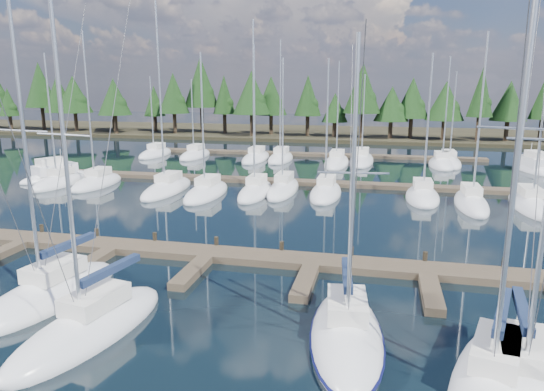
% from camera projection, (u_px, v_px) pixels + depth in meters
% --- Properties ---
extents(ground, '(260.00, 260.00, 0.00)m').
position_uv_depth(ground, '(261.00, 207.00, 39.59)').
color(ground, black).
rests_on(ground, ground).
extents(far_shore, '(220.00, 30.00, 0.60)m').
position_uv_depth(far_shore, '(334.00, 133.00, 96.56)').
color(far_shore, black).
rests_on(far_shore, ground).
extents(main_dock, '(44.00, 6.13, 0.90)m').
position_uv_depth(main_dock, '(207.00, 257.00, 27.53)').
color(main_dock, '#4C3F2F').
rests_on(main_dock, ground).
extents(back_docks, '(50.00, 21.80, 0.40)m').
position_uv_depth(back_docks, '(300.00, 166.00, 58.16)').
color(back_docks, '#4C3F2F').
rests_on(back_docks, ground).
extents(front_sailboat_2, '(4.11, 8.56, 14.34)m').
position_uv_depth(front_sailboat_2, '(50.00, 294.00, 22.52)').
color(front_sailboat_2, silver).
rests_on(front_sailboat_2, ground).
extents(front_sailboat_3, '(4.19, 8.59, 14.61)m').
position_uv_depth(front_sailboat_3, '(91.00, 327.00, 19.40)').
color(front_sailboat_3, silver).
rests_on(front_sailboat_3, ground).
extents(front_sailboat_4, '(3.74, 8.44, 12.28)m').
position_uv_depth(front_sailboat_4, '(346.00, 335.00, 18.86)').
color(front_sailboat_4, silver).
rests_on(front_sailboat_4, ground).
extents(front_sailboat_5, '(4.94, 9.21, 15.62)m').
position_uv_depth(front_sailboat_5, '(492.00, 384.00, 15.69)').
color(front_sailboat_5, silver).
rests_on(front_sailboat_5, ground).
extents(front_sailboat_6, '(3.84, 8.56, 15.03)m').
position_uv_depth(front_sailboat_6, '(521.00, 383.00, 15.78)').
color(front_sailboat_6, silver).
rests_on(front_sailboat_6, ground).
extents(back_sailboat_rows, '(45.83, 32.76, 17.58)m').
position_uv_depth(back_sailboat_rows, '(294.00, 173.00, 53.60)').
color(back_sailboat_rows, silver).
rests_on(back_sailboat_rows, ground).
extents(motor_yacht_left, '(5.53, 8.02, 3.81)m').
position_uv_depth(motor_yacht_left, '(55.00, 175.00, 51.13)').
color(motor_yacht_left, silver).
rests_on(motor_yacht_left, ground).
extents(motor_yacht_right, '(4.06, 8.14, 3.88)m').
position_uv_depth(motor_yacht_right, '(533.00, 167.00, 56.09)').
color(motor_yacht_right, silver).
rests_on(motor_yacht_right, ground).
extents(tree_line, '(183.89, 12.17, 14.44)m').
position_uv_depth(tree_line, '(321.00, 97.00, 85.94)').
color(tree_line, black).
rests_on(tree_line, far_shore).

